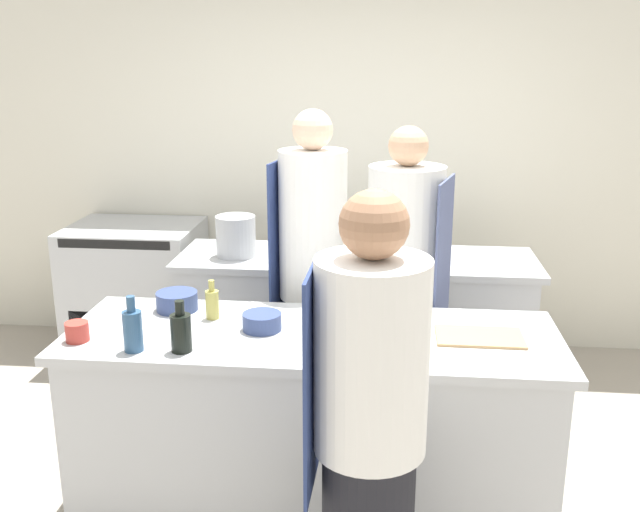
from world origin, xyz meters
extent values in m
plane|color=#A89E8E|center=(0.00, 0.00, 0.00)|extent=(16.00, 16.00, 0.00)
cube|color=silver|center=(0.00, 2.13, 1.40)|extent=(8.00, 0.06, 2.80)
cube|color=#B7BABC|center=(0.00, 0.00, 0.42)|extent=(2.07, 0.72, 0.85)
cube|color=#B7BABC|center=(0.00, 0.00, 0.87)|extent=(2.16, 0.75, 0.04)
cube|color=#B7BABC|center=(0.13, 1.23, 0.42)|extent=(2.06, 0.62, 0.85)
cube|color=#B7BABC|center=(0.13, 1.23, 0.87)|extent=(2.15, 0.65, 0.04)
cube|color=#B7BABC|center=(-1.44, 1.73, 0.46)|extent=(0.88, 0.70, 0.92)
cube|color=black|center=(-1.44, 1.38, 0.25)|extent=(0.70, 0.01, 0.32)
cube|color=black|center=(-1.44, 1.38, 0.88)|extent=(0.75, 0.01, 0.06)
cylinder|color=white|center=(0.28, -0.71, 1.10)|extent=(0.38, 0.38, 0.67)
cube|color=navy|center=(0.08, -0.70, 1.01)|extent=(0.02, 0.36, 0.79)
sphere|color=#9E7051|center=(0.28, -0.71, 1.55)|extent=(0.22, 0.22, 0.22)
cylinder|color=black|center=(0.41, 0.63, 0.40)|extent=(0.33, 0.33, 0.79)
cylinder|color=silver|center=(0.41, 0.63, 1.16)|extent=(0.38, 0.38, 0.74)
cube|color=#4C567F|center=(0.60, 0.58, 1.06)|extent=(0.11, 0.36, 0.84)
sphere|color=tan|center=(0.41, 0.63, 1.63)|extent=(0.20, 0.20, 0.20)
cylinder|color=black|center=(-0.07, 0.66, 0.41)|extent=(0.30, 0.30, 0.83)
cylinder|color=white|center=(-0.07, 0.66, 1.21)|extent=(0.35, 0.35, 0.77)
cube|color=navy|center=(-0.25, 0.69, 1.10)|extent=(0.07, 0.33, 0.88)
sphere|color=beige|center=(-0.07, 0.66, 1.70)|extent=(0.20, 0.20, 0.20)
cylinder|color=black|center=(-0.51, -0.25, 0.97)|extent=(0.09, 0.09, 0.16)
cylinder|color=black|center=(-0.51, -0.25, 1.08)|extent=(0.04, 0.04, 0.06)
cylinder|color=#B2A84C|center=(-0.47, 0.13, 0.95)|extent=(0.06, 0.06, 0.13)
cylinder|color=#B2A84C|center=(-0.47, 0.13, 1.05)|extent=(0.03, 0.03, 0.05)
cylinder|color=#2D5175|center=(-0.71, -0.26, 0.97)|extent=(0.08, 0.08, 0.17)
cylinder|color=#2D5175|center=(-0.71, -0.26, 1.09)|extent=(0.04, 0.04, 0.07)
cylinder|color=white|center=(0.17, 0.09, 0.92)|extent=(0.20, 0.20, 0.06)
cylinder|color=navy|center=(-0.67, 0.22, 0.93)|extent=(0.20, 0.20, 0.09)
cylinder|color=navy|center=(-0.22, 0.02, 0.93)|extent=(0.17, 0.17, 0.08)
cylinder|color=#B2382D|center=(-0.98, -0.19, 0.93)|extent=(0.10, 0.10, 0.08)
cube|color=tan|center=(0.72, 0.01, 0.89)|extent=(0.37, 0.23, 0.01)
cylinder|color=#B7BABC|center=(-0.59, 1.17, 1.01)|extent=(0.24, 0.24, 0.25)
camera|label=1|loc=(0.33, -2.88, 2.07)|focal=40.00mm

